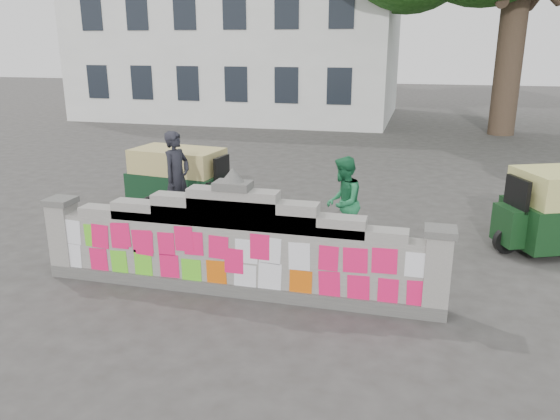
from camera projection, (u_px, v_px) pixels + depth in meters
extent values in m
plane|color=#383533|center=(236.00, 292.00, 8.62)|extent=(100.00, 100.00, 0.00)
cube|color=#4C4C49|center=(236.00, 286.00, 8.59)|extent=(6.40, 0.42, 0.20)
cube|color=gray|center=(235.00, 257.00, 8.45)|extent=(6.40, 0.32, 1.00)
cube|color=gray|center=(234.00, 222.00, 8.28)|extent=(5.20, 0.32, 0.14)
cube|color=gray|center=(234.00, 217.00, 8.26)|extent=(4.00, 0.32, 0.28)
cube|color=gray|center=(234.00, 212.00, 8.24)|extent=(2.60, 0.32, 0.44)
cube|color=gray|center=(233.00, 208.00, 8.22)|extent=(1.40, 0.32, 0.58)
cube|color=#4C4C49|center=(233.00, 185.00, 8.12)|extent=(0.55, 0.36, 0.12)
cone|color=#4C4C49|center=(233.00, 175.00, 8.07)|extent=(0.36, 0.36, 0.22)
cube|color=gray|center=(65.00, 239.00, 9.17)|extent=(0.36, 0.40, 1.24)
cube|color=#4C4C49|center=(60.00, 201.00, 8.98)|extent=(0.44, 0.44, 0.10)
cube|color=gray|center=(437.00, 275.00, 7.71)|extent=(0.36, 0.40, 1.24)
cube|color=#4C4C49|center=(441.00, 231.00, 7.52)|extent=(0.44, 0.44, 0.10)
cube|color=silver|center=(244.00, 40.00, 29.52)|extent=(16.00, 10.00, 8.00)
cylinder|color=#38281E|center=(509.00, 63.00, 22.97)|extent=(1.10, 1.10, 6.00)
imported|color=black|center=(179.00, 208.00, 11.13)|extent=(2.23, 1.23, 1.11)
imported|color=black|center=(178.00, 190.00, 11.02)|extent=(0.60, 0.77, 1.88)
imported|color=#207745|center=(343.00, 203.00, 10.31)|extent=(0.70, 0.88, 1.77)
cube|color=black|center=(179.00, 187.00, 12.92)|extent=(2.35, 1.47, 0.74)
cube|color=tan|center=(178.00, 161.00, 12.73)|extent=(2.16, 1.40, 0.55)
cube|color=black|center=(222.00, 192.00, 12.51)|extent=(0.54, 0.70, 0.65)
cube|color=black|center=(222.00, 168.00, 12.35)|extent=(0.16, 0.65, 0.55)
cylinder|color=black|center=(226.00, 204.00, 12.55)|extent=(0.47, 0.17, 0.46)
cylinder|color=black|center=(138.00, 201.00, 12.84)|extent=(0.47, 0.17, 0.46)
cylinder|color=black|center=(162.00, 190.00, 13.75)|extent=(0.47, 0.17, 0.46)
cube|color=#113315|center=(513.00, 225.00, 10.10)|extent=(0.74, 0.84, 0.70)
cube|color=black|center=(517.00, 194.00, 9.93)|extent=(0.36, 0.67, 0.60)
cylinder|color=black|center=(506.00, 240.00, 10.17)|extent=(0.50, 0.31, 0.50)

